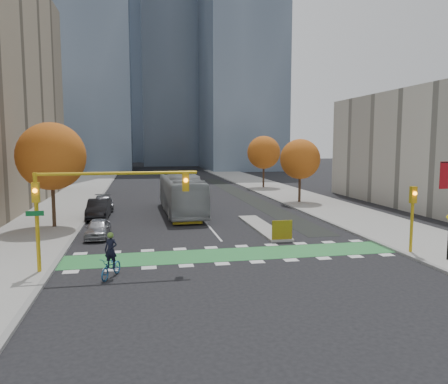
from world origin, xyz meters
name	(u,v)px	position (x,y,z in m)	size (l,w,h in m)	color
ground	(238,261)	(0.00, 0.00, 0.00)	(300.00, 300.00, 0.00)	black
sidewalk_west	(54,212)	(-13.50, 20.00, 0.07)	(7.00, 120.00, 0.15)	gray
sidewalk_east	(319,204)	(13.50, 20.00, 0.07)	(7.00, 120.00, 0.15)	gray
curb_west	(92,211)	(-10.00, 20.00, 0.07)	(0.30, 120.00, 0.16)	gray
curb_east	(288,205)	(10.00, 20.00, 0.07)	(0.30, 120.00, 0.16)	gray
bike_crossing	(233,254)	(0.00, 1.50, 0.01)	(20.00, 3.00, 0.01)	#2A803B
centre_line	(177,188)	(0.00, 40.00, 0.01)	(0.15, 70.00, 0.01)	silver
bike_lane_paint	(243,195)	(7.50, 30.00, 0.01)	(2.50, 50.00, 0.01)	black
median_island	(262,227)	(4.00, 9.00, 0.08)	(1.60, 10.00, 0.16)	gray
hazard_board	(282,230)	(4.00, 4.20, 0.80)	(1.40, 0.12, 1.30)	yellow
tower_nw	(83,24)	(-18.00, 90.00, 35.00)	(22.00, 22.00, 70.00)	#47566B
tower_nc	(175,11)	(6.00, 110.00, 45.00)	(20.00, 20.00, 90.00)	#47566B
tower_ne	(241,48)	(20.00, 85.00, 30.00)	(18.00, 24.00, 60.00)	#47566B
tower_far	(140,49)	(-4.00, 140.00, 40.00)	(26.00, 26.00, 80.00)	#47566B
tree_west	(51,156)	(-12.00, 12.00, 5.62)	(5.20, 5.20, 8.22)	#332114
tree_east_near	(300,159)	(12.00, 22.00, 4.86)	(4.40, 4.40, 7.08)	#332114
tree_east_far	(264,152)	(12.50, 38.00, 5.24)	(4.80, 4.80, 7.65)	#332114
traffic_signal_west	(89,195)	(-7.93, -0.51, 4.03)	(8.53, 0.56, 5.20)	#BF9914
traffic_signal_east	(413,209)	(10.50, -0.51, 2.73)	(0.35, 0.43, 4.10)	#BF9914
cyclist	(111,263)	(-6.86, -1.77, 0.77)	(1.41, 2.10, 2.29)	#1C5082
bus	(181,194)	(-1.53, 17.36, 1.85)	(3.11, 13.31, 3.71)	#959A9C
parked_car_a	(98,228)	(-8.34, 7.85, 0.66)	(1.57, 3.90, 1.33)	#9E9FA4
parked_car_b	(99,209)	(-9.00, 16.01, 0.85)	(1.79, 5.13, 1.69)	black
parked_car_c	(103,203)	(-9.00, 21.01, 0.70)	(1.95, 4.80, 1.39)	#4F5054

